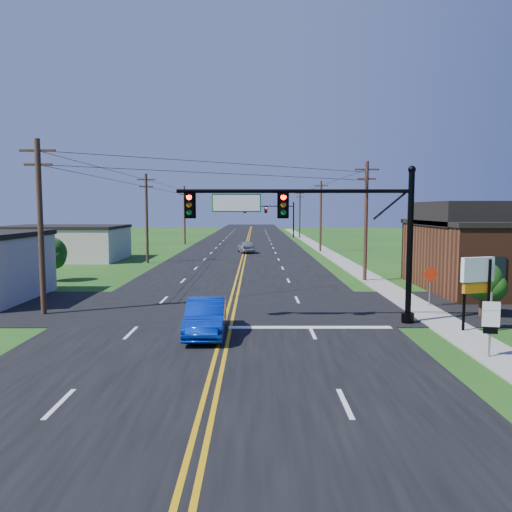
{
  "coord_description": "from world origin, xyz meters",
  "views": [
    {
      "loc": [
        1.49,
        -15.5,
        5.47
      ],
      "look_at": [
        1.52,
        10.0,
        3.06
      ],
      "focal_mm": 35.0,
      "sensor_mm": 36.0,
      "label": 1
    }
  ],
  "objects_px": {
    "signal_mast_far": "(271,214)",
    "route_sign": "(491,320)",
    "blue_car": "(206,318)",
    "stop_sign": "(430,278)",
    "signal_mast_main": "(316,224)"
  },
  "relations": [
    {
      "from": "signal_mast_main",
      "to": "blue_car",
      "type": "bearing_deg",
      "value": -155.58
    },
    {
      "from": "stop_sign",
      "to": "blue_car",
      "type": "bearing_deg",
      "value": -149.21
    },
    {
      "from": "route_sign",
      "to": "stop_sign",
      "type": "xyz_separation_m",
      "value": [
        1.19,
        9.68,
        0.19
      ]
    },
    {
      "from": "stop_sign",
      "to": "signal_mast_main",
      "type": "bearing_deg",
      "value": -146.95
    },
    {
      "from": "signal_mast_main",
      "to": "signal_mast_far",
      "type": "bearing_deg",
      "value": 89.92
    },
    {
      "from": "signal_mast_main",
      "to": "stop_sign",
      "type": "height_order",
      "value": "signal_mast_main"
    },
    {
      "from": "signal_mast_far",
      "to": "stop_sign",
      "type": "relative_size",
      "value": 4.88
    },
    {
      "from": "signal_mast_far",
      "to": "route_sign",
      "type": "relative_size",
      "value": 4.47
    },
    {
      "from": "route_sign",
      "to": "stop_sign",
      "type": "distance_m",
      "value": 9.75
    },
    {
      "from": "signal_mast_main",
      "to": "route_sign",
      "type": "relative_size",
      "value": 4.6
    },
    {
      "from": "signal_mast_main",
      "to": "signal_mast_far",
      "type": "distance_m",
      "value": 72.0
    },
    {
      "from": "signal_mast_far",
      "to": "stop_sign",
      "type": "height_order",
      "value": "signal_mast_far"
    },
    {
      "from": "blue_car",
      "to": "signal_mast_far",
      "type": "bearing_deg",
      "value": 84.6
    },
    {
      "from": "signal_mast_far",
      "to": "stop_sign",
      "type": "xyz_separation_m",
      "value": [
        6.8,
        -68.02,
        -2.92
      ]
    },
    {
      "from": "signal_mast_far",
      "to": "stop_sign",
      "type": "bearing_deg",
      "value": -84.29
    }
  ]
}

